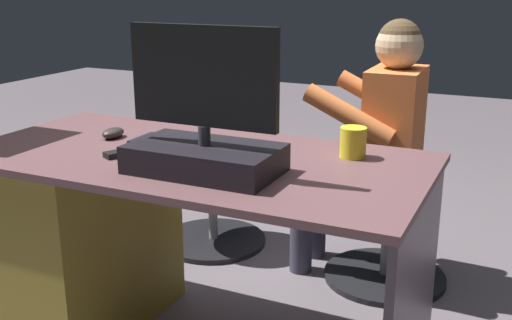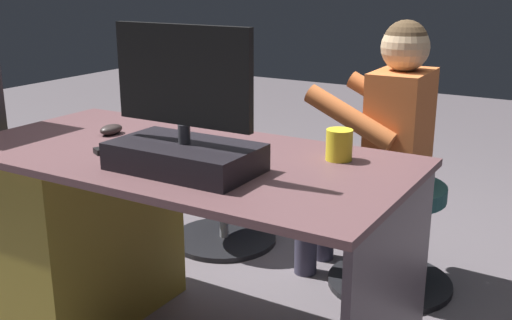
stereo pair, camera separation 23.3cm
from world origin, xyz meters
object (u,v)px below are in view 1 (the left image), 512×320
(monitor, at_px, (204,135))
(teddy_bear, at_px, (212,124))
(visitor_chair, at_px, (388,224))
(person, at_px, (373,130))
(desk, at_px, (99,232))
(office_chair_teddy, at_px, (212,192))
(tv_remote, at_px, (128,152))
(cup, at_px, (353,142))
(computer_mouse, at_px, (113,133))
(keyboard, at_px, (192,146))

(monitor, relative_size, teddy_bear, 1.40)
(visitor_chair, height_order, person, person)
(desk, height_order, person, person)
(office_chair_teddy, bearing_deg, teddy_bear, -90.00)
(tv_remote, bearing_deg, cup, -130.45)
(tv_remote, bearing_deg, monitor, -162.46)
(cup, height_order, visitor_chair, cup)
(desk, distance_m, teddy_bear, 0.88)
(desk, relative_size, tv_remote, 9.92)
(desk, xyz_separation_m, cup, (-0.87, -0.19, 0.38))
(office_chair_teddy, xyz_separation_m, visitor_chair, (-0.86, 0.02, -0.01))
(computer_mouse, height_order, person, person)
(desk, distance_m, visitor_chair, 1.19)
(tv_remote, bearing_deg, person, -94.95)
(desk, height_order, keyboard, keyboard)
(office_chair_teddy, distance_m, teddy_bear, 0.33)
(computer_mouse, height_order, teddy_bear, teddy_bear)
(teddy_bear, height_order, visitor_chair, teddy_bear)
(tv_remote, distance_m, visitor_chair, 1.21)
(desk, distance_m, tv_remote, 0.41)
(keyboard, xyz_separation_m, office_chair_teddy, (0.36, -0.78, -0.47))
(tv_remote, xyz_separation_m, office_chair_teddy, (0.21, -0.92, -0.46))
(tv_remote, distance_m, teddy_bear, 0.97)
(computer_mouse, distance_m, visitor_chair, 1.21)
(tv_remote, xyz_separation_m, person, (-0.56, -0.91, -0.07))
(person, bearing_deg, cup, 98.49)
(desk, xyz_separation_m, office_chair_teddy, (0.00, -0.84, -0.12))
(keyboard, height_order, office_chair_teddy, keyboard)
(keyboard, bearing_deg, tv_remote, 44.34)
(visitor_chair, bearing_deg, keyboard, 56.85)
(cup, bearing_deg, office_chair_teddy, -36.80)
(teddy_bear, height_order, person, person)
(tv_remote, relative_size, visitor_chair, 0.29)
(keyboard, xyz_separation_m, tv_remote, (0.15, 0.15, -0.00))
(cup, height_order, person, person)
(computer_mouse, distance_m, tv_remote, 0.23)
(desk, relative_size, person, 1.34)
(computer_mouse, bearing_deg, tv_remote, 138.44)
(computer_mouse, relative_size, visitor_chair, 0.18)
(teddy_bear, bearing_deg, keyboard, 114.75)
(person, bearing_deg, keyboard, 61.60)
(desk, distance_m, computer_mouse, 0.36)
(teddy_bear, bearing_deg, visitor_chair, 177.93)
(monitor, relative_size, tv_remote, 3.02)
(cup, height_order, tv_remote, cup)
(keyboard, distance_m, office_chair_teddy, 0.98)
(office_chair_teddy, xyz_separation_m, person, (-0.77, 0.02, 0.39))
(tv_remote, bearing_deg, office_chair_teddy, -50.23)
(visitor_chair, bearing_deg, teddy_bear, -2.07)
(tv_remote, bearing_deg, visitor_chair, -98.68)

